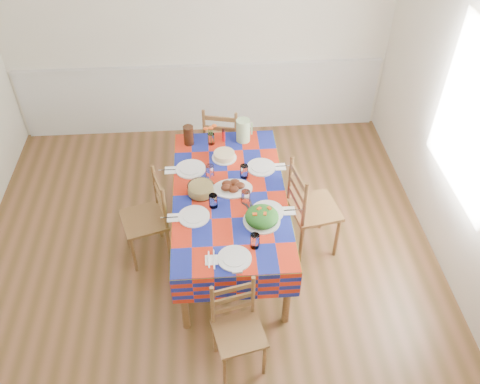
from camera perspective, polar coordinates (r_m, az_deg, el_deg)
name	(u,v)px	position (r m, az deg, el deg)	size (l,w,h in m)	color
room	(201,169)	(3.90, -4.46, 2.59)	(4.58, 5.08, 2.78)	brown
wainscot	(201,96)	(6.44, -4.36, 10.67)	(4.41, 0.06, 0.92)	silver
window_right	(473,119)	(4.58, 24.70, 7.46)	(1.40, 1.40, 0.00)	white
dining_table	(229,200)	(4.65, -1.19, -0.87)	(1.03, 1.91, 0.74)	brown
setting_near_head	(241,252)	(4.06, 0.13, -6.74)	(0.44, 0.30, 0.13)	white
setting_left_near	(200,211)	(4.39, -4.48, -2.10)	(0.50, 0.29, 0.13)	white
setting_left_far	(197,170)	(4.81, -4.88, 2.49)	(0.53, 0.31, 0.14)	white
setting_right_near	(260,206)	(4.42, 2.29, -1.62)	(0.54, 0.31, 0.14)	white
setting_right_far	(256,169)	(4.81, 1.78, 2.64)	(0.52, 0.30, 0.13)	white
meat_platter	(232,187)	(4.61, -0.87, 0.56)	(0.37, 0.26, 0.07)	white
salad_platter	(262,217)	(4.30, 2.47, -2.83)	(0.32, 0.32, 0.13)	white
pasta_bowl	(201,189)	(4.58, -4.42, 0.30)	(0.24, 0.24, 0.09)	white
cake	(224,156)	(4.96, -1.79, 4.11)	(0.24, 0.24, 0.07)	white
serving_utensils	(247,201)	(4.51, 0.77, -1.01)	(0.14, 0.31, 0.01)	black
flower_vase	(211,136)	(5.12, -3.29, 6.29)	(0.14, 0.12, 0.22)	white
hot_sauce	(223,135)	(5.17, -1.87, 6.43)	(0.03, 0.03, 0.14)	#B00E0F
green_pitcher	(243,130)	(5.15, 0.36, 6.93)	(0.14, 0.14, 0.24)	#A0C288
tea_pitcher	(189,135)	(5.14, -5.79, 6.36)	(0.10, 0.10, 0.21)	black
name_card	(237,272)	(3.95, -0.31, -8.93)	(0.08, 0.03, 0.02)	white
chair_near	(238,329)	(4.05, -0.27, -15.13)	(0.44, 0.43, 0.85)	brown
chair_far	(223,141)	(5.71, -1.94, 5.79)	(0.48, 0.47, 0.92)	brown
chair_left	(148,219)	(4.83, -10.24, -2.95)	(0.50, 0.51, 0.93)	brown
chair_right	(310,209)	(4.83, 7.85, -1.90)	(0.50, 0.52, 1.01)	brown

